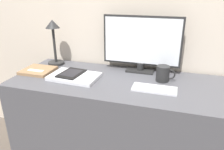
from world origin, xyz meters
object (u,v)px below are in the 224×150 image
Objects in this scene: laptop at (74,77)px; ereader at (71,73)px; keyboard at (154,89)px; monitor at (142,43)px; desk_lamp at (54,37)px; notebook at (38,70)px; coffee_mug at (163,74)px.

laptop is 0.03m from ereader.
laptop reaches higher than keyboard.
monitor is 0.52m from laptop.
desk_lamp reaches higher than notebook.
ereader is 0.94× the size of notebook.
monitor is 4.46× the size of coffee_mug.
monitor is at bearing 115.16° from keyboard.
monitor is 1.65× the size of laptop.
ereader reaches higher than notebook.
desk_lamp is at bearing 162.64° from keyboard.
coffee_mug is (0.17, -0.14, -0.16)m from monitor.
notebook is (-0.31, 0.04, -0.00)m from laptop.
notebook is at bearing 174.31° from ereader.
monitor is 2.73× the size of ereader.
desk_lamp is at bearing 78.69° from notebook.
desk_lamp is 2.82× the size of coffee_mug.
keyboard is at bearing -64.84° from monitor.
laptop is at bearing -146.63° from monitor.
keyboard is 0.76× the size of desk_lamp.
coffee_mug is at bearing 11.13° from ereader.
laptop is 1.54× the size of notebook.
ereader is (-0.56, 0.04, 0.02)m from keyboard.
laptop is 0.59m from coffee_mug.
coffee_mug is (0.88, 0.09, 0.04)m from notebook.
desk_lamp is (-0.81, 0.25, 0.21)m from keyboard.
keyboard is (0.14, -0.29, -0.20)m from monitor.
keyboard is at bearing -17.36° from desk_lamp.
monitor reaches higher than coffee_mug.
coffee_mug is at bearing -38.67° from monitor.
coffee_mug reaches higher than laptop.
monitor reaches higher than keyboard.
ereader is 1.63× the size of coffee_mug.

